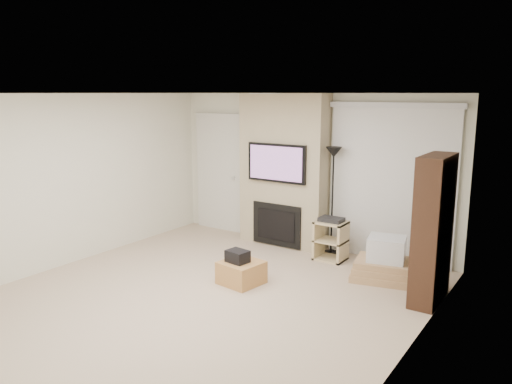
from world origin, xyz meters
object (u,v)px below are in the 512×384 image
Objects in this scene: av_stand at (331,238)px; box_stack at (386,263)px; ottoman at (241,272)px; bookshelf at (433,230)px; floor_lamp at (333,170)px.

av_stand reaches higher than box_stack.
ottoman is 2.49m from bookshelf.
ottoman is 1.66m from av_stand.
bookshelf is (2.23, 0.81, 0.75)m from ottoman.
box_stack is 1.04m from bookshelf.
box_stack reaches higher than ottoman.
ottoman is at bearing -141.91° from box_stack.
bookshelf reaches higher than box_stack.
av_stand is 1.04m from box_stack.
bookshelf reaches higher than floor_lamp.
floor_lamp is 1.68× the size of box_stack.
floor_lamp is 1.03m from av_stand.
av_stand is at bearing 161.53° from box_stack.
bookshelf is (1.78, -1.00, -0.43)m from floor_lamp.
av_stand is (0.12, -0.27, -0.99)m from floor_lamp.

